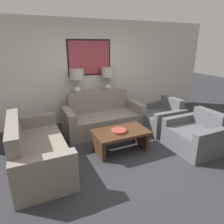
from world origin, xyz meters
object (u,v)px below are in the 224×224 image
table_lamp_left (77,77)px  couch_by_side (36,150)px  couch_by_back_wall (103,118)px  armchair_near_camera (196,136)px  table_lamp_right (108,75)px  coffee_table (121,136)px  decorative_bowl (119,131)px  console_table (94,107)px  armchair_near_back_wall (161,118)px

table_lamp_left → couch_by_side: (-1.22, -1.62, -0.94)m
couch_by_back_wall → couch_by_side: 1.91m
armchair_near_camera → table_lamp_right: bearing=111.7°
coffee_table → table_lamp_right: bearing=74.2°
table_lamp_right → decorative_bowl: size_ratio=2.21×
console_table → decorative_bowl: (-0.13, -1.78, 0.05)m
table_lamp_right → armchair_near_camera: bearing=-68.3°
table_lamp_right → table_lamp_left: bearing=180.0°
coffee_table → table_lamp_left: bearing=101.6°
table_lamp_right → armchair_near_back_wall: bearing=-52.3°
decorative_bowl → armchair_near_back_wall: bearing=21.8°
table_lamp_left → armchair_near_back_wall: (1.77, -1.19, -0.97)m
console_table → table_lamp_right: size_ratio=2.03×
couch_by_side → table_lamp_left: bearing=53.1°
armchair_near_back_wall → armchair_near_camera: same height
armchair_near_back_wall → table_lamp_left: bearing=146.2°
couch_by_back_wall → decorative_bowl: (-0.13, -1.13, 0.15)m
couch_by_back_wall → armchair_near_camera: 2.14m
console_table → coffee_table: bearing=-92.2°
table_lamp_left → table_lamp_right: (0.85, 0.00, 0.00)m
table_lamp_right → decorative_bowl: 2.03m
console_table → table_lamp_right: (0.43, -0.00, 0.85)m
table_lamp_left → decorative_bowl: (0.29, -1.78, -0.80)m
table_lamp_left → couch_by_back_wall: (0.43, -0.65, -0.94)m
couch_by_side → decorative_bowl: couch_by_side is taller
couch_by_back_wall → coffee_table: (-0.07, -1.10, 0.00)m
couch_by_side → coffee_table: (1.58, -0.13, 0.00)m
couch_by_back_wall → decorative_bowl: couch_by_back_wall is taller
couch_by_side → armchair_near_camera: size_ratio=1.95×
table_lamp_right → couch_by_back_wall: 1.22m
armchair_near_back_wall → couch_by_side: bearing=-171.7°
couch_by_side → table_lamp_right: bearing=38.1°
couch_by_back_wall → coffee_table: size_ratio=1.77×
console_table → armchair_near_camera: 2.68m
table_lamp_right → couch_by_back_wall: (-0.43, -0.65, -0.94)m
table_lamp_right → armchair_near_camera: 2.67m
table_lamp_left → table_lamp_right: 0.85m
table_lamp_left → couch_by_side: size_ratio=0.34×
console_table → couch_by_back_wall: size_ratio=0.70×
console_table → armchair_near_camera: size_ratio=1.35×
coffee_table → armchair_near_back_wall: 1.52m
table_lamp_left → table_lamp_right: same height
armchair_near_back_wall → coffee_table: bearing=-158.3°
armchair_near_back_wall → decorative_bowl: bearing=-158.2°
console_table → coffee_table: (-0.07, -1.75, -0.09)m
couch_by_back_wall → armchair_near_camera: size_ratio=1.95×
couch_by_side → armchair_near_camera: couch_by_side is taller
table_lamp_left → armchair_near_back_wall: size_ratio=0.67×
table_lamp_left → couch_by_side: 2.24m
console_table → decorative_bowl: size_ratio=4.49×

